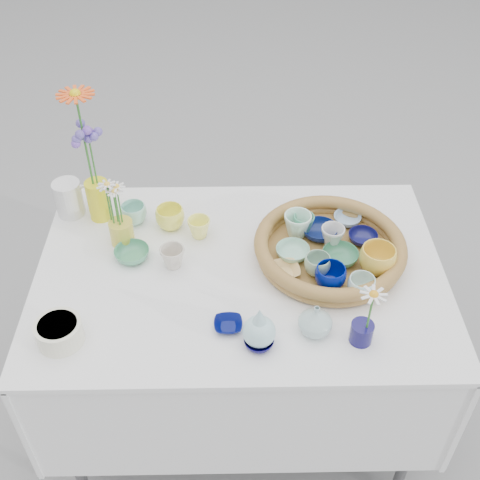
{
  "coord_description": "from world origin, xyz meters",
  "views": [
    {
      "loc": [
        -0.02,
        -1.33,
        2.07
      ],
      "look_at": [
        0.0,
        0.02,
        0.87
      ],
      "focal_mm": 45.0,
      "sensor_mm": 36.0,
      "label": 1
    }
  ],
  "objects_px": {
    "bud_vase_seafoam": "(315,320)",
    "tall_vase_yellow": "(99,200)",
    "wicker_tray": "(330,249)",
    "display_table": "(240,408)"
  },
  "relations": [
    {
      "from": "bud_vase_seafoam",
      "to": "tall_vase_yellow",
      "type": "bearing_deg",
      "value": 142.3
    },
    {
      "from": "bud_vase_seafoam",
      "to": "tall_vase_yellow",
      "type": "distance_m",
      "value": 0.85
    },
    {
      "from": "display_table",
      "to": "wicker_tray",
      "type": "xyz_separation_m",
      "value": [
        0.28,
        0.05,
        0.8
      ]
    },
    {
      "from": "wicker_tray",
      "to": "tall_vase_yellow",
      "type": "height_order",
      "value": "tall_vase_yellow"
    },
    {
      "from": "wicker_tray",
      "to": "bud_vase_seafoam",
      "type": "bearing_deg",
      "value": -104.62
    },
    {
      "from": "bud_vase_seafoam",
      "to": "tall_vase_yellow",
      "type": "relative_size",
      "value": 0.69
    },
    {
      "from": "display_table",
      "to": "bud_vase_seafoam",
      "type": "relative_size",
      "value": 12.79
    },
    {
      "from": "tall_vase_yellow",
      "to": "wicker_tray",
      "type": "bearing_deg",
      "value": -16.23
    },
    {
      "from": "display_table",
      "to": "wicker_tray",
      "type": "distance_m",
      "value": 0.85
    },
    {
      "from": "display_table",
      "to": "bud_vase_seafoam",
      "type": "distance_m",
      "value": 0.88
    }
  ]
}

